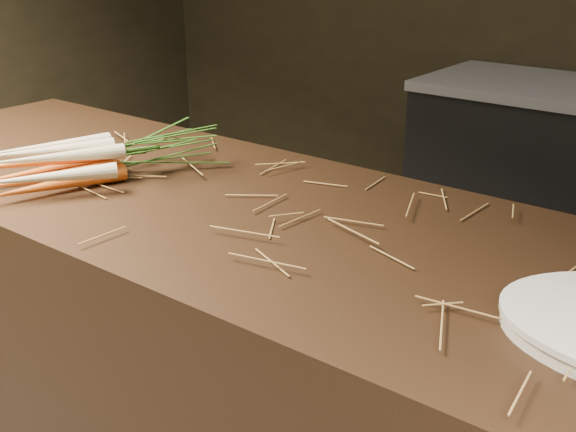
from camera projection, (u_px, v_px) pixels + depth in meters
name	position (u px, v px, depth m)	size (l,w,h in m)	color
main_counter	(279.00, 413.00, 1.53)	(2.40, 0.70, 0.90)	black
straw_bedding	(278.00, 212.00, 1.36)	(1.40, 0.60, 0.02)	#A1713B
root_veg_bunch	(121.00, 153.00, 1.56)	(0.35, 0.58, 0.10)	#E15B15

